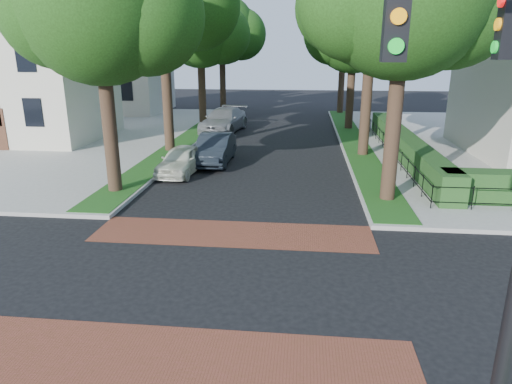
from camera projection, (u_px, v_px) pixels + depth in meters
ground at (214, 281)px, 11.74m from camera, size 120.00×120.00×0.00m
crosswalk_far at (233, 234)px, 14.78m from camera, size 9.00×2.20×0.01m
crosswalk_near at (182, 362)px, 8.70m from camera, size 9.00×2.20×0.01m
grass_strip_ne at (353, 140)px, 29.30m from camera, size 1.60×29.80×0.02m
grass_strip_nw at (189, 137)px, 30.37m from camera, size 1.60×29.80×0.02m
tree_right_mid at (375, 3)px, 23.29m from camera, size 8.25×7.09×11.22m
tree_right_far at (355, 32)px, 32.14m from camera, size 7.25×6.23×9.74m
tree_right_back at (345, 32)px, 40.58m from camera, size 7.50×6.45×10.20m
tree_left_near at (103, 6)px, 16.98m from camera, size 7.50×6.45×10.20m
tree_left_far at (202, 30)px, 33.16m from camera, size 7.00×6.02×9.86m
tree_left_back at (223, 31)px, 41.64m from camera, size 7.75×6.66×10.44m
hedge_main_road at (404, 144)px, 25.00m from camera, size 1.00×18.00×1.20m
fence_main_road at (389, 147)px, 25.12m from camera, size 0.06×18.00×0.90m
house_left_near at (26, 61)px, 28.87m from camera, size 10.00×9.00×10.14m
house_left_far at (114, 58)px, 42.17m from camera, size 10.00×9.00×10.14m
parked_car_front at (181, 160)px, 21.79m from camera, size 1.90×4.04×1.34m
parked_car_middle at (215, 149)px, 23.82m from camera, size 1.63×4.65×1.53m
parked_car_rear at (224, 120)px, 33.10m from camera, size 3.21×6.10×1.69m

